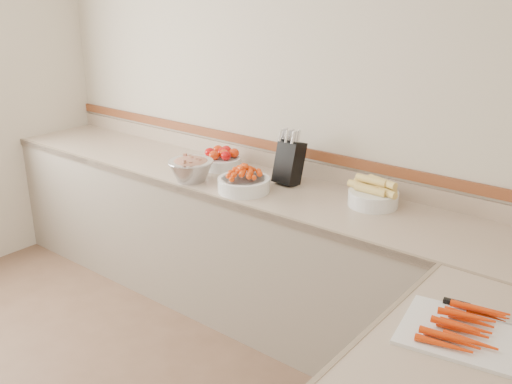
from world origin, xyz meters
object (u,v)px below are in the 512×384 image
Objects in this scene: tomato_bowl at (221,159)px; cherry_tomato_bowl at (244,182)px; corn_bowl at (373,195)px; rhubarb_bowl at (191,168)px; cutting_board at (468,330)px; knife_block at (289,161)px.

cherry_tomato_bowl is (0.40, -0.25, -0.00)m from tomato_bowl.
rhubarb_bowl is (-1.06, -0.32, 0.02)m from corn_bowl.
tomato_bowl reaches higher than cutting_board.
cutting_board is (0.83, -0.90, -0.04)m from corn_bowl.
cutting_board is (1.90, -0.57, -0.06)m from rhubarb_bowl.
knife_block is 1.68m from cutting_board.
knife_block reaches higher than corn_bowl.
cutting_board is at bearing -47.06° from corn_bowl.
corn_bowl reaches higher than cutting_board.
cherry_tomato_bowl is 1.66m from cutting_board.
knife_block reaches higher than cutting_board.
knife_block is 0.58m from corn_bowl.
tomato_bowl is at bearing 155.31° from cutting_board.
tomato_bowl is 0.47m from cherry_tomato_bowl.
tomato_bowl is at bearing 147.71° from cherry_tomato_bowl.
cherry_tomato_bowl and corn_bowl have the same top height.
corn_bowl is at bearing 16.91° from rhubarb_bowl.
knife_block is 1.11× the size of cherry_tomato_bowl.
cutting_board is at bearing -22.51° from cherry_tomato_bowl.
cherry_tomato_bowl is at bearing 9.53° from rhubarb_bowl.
knife_block is 1.13× the size of corn_bowl.
rhubarb_bowl is at bearing 163.21° from cutting_board.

